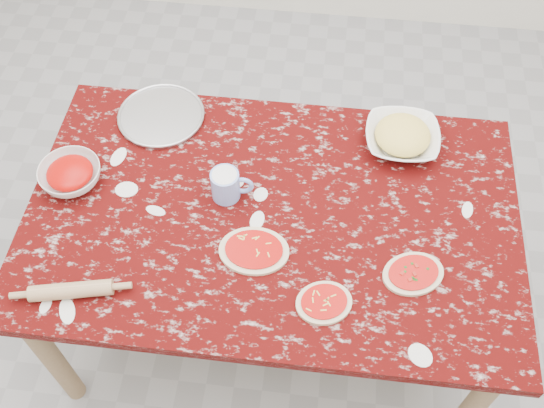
{
  "coord_description": "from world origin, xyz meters",
  "views": [
    {
      "loc": [
        0.14,
        -1.14,
        2.42
      ],
      "look_at": [
        0.0,
        0.0,
        0.8
      ],
      "focal_mm": 41.26,
      "sensor_mm": 36.0,
      "label": 1
    }
  ],
  "objects": [
    {
      "name": "pizza_tray",
      "position": [
        -0.45,
        0.37,
        0.76
      ],
      "size": [
        0.36,
        0.36,
        0.01
      ],
      "primitive_type": "cylinder",
      "rotation": [
        0.0,
        0.0,
        -0.2
      ],
      "color": "#B2B2B7",
      "rests_on": "worktable"
    },
    {
      "name": "ground",
      "position": [
        0.0,
        0.0,
        0.0
      ],
      "size": [
        4.0,
        4.0,
        0.0
      ],
      "primitive_type": "plane",
      "color": "gray"
    },
    {
      "name": "pizza_mid",
      "position": [
        0.19,
        -0.3,
        0.76
      ],
      "size": [
        0.21,
        0.19,
        0.02
      ],
      "color": "beige",
      "rests_on": "worktable"
    },
    {
      "name": "flour_mug",
      "position": [
        -0.15,
        0.05,
        0.81
      ],
      "size": [
        0.14,
        0.09,
        0.11
      ],
      "color": "#7F9CE9",
      "rests_on": "worktable"
    },
    {
      "name": "pizza_right",
      "position": [
        0.45,
        -0.18,
        0.76
      ],
      "size": [
        0.23,
        0.21,
        0.02
      ],
      "color": "beige",
      "rests_on": "worktable"
    },
    {
      "name": "rolling_pin",
      "position": [
        -0.55,
        -0.36,
        0.77
      ],
      "size": [
        0.25,
        0.1,
        0.05
      ],
      "primitive_type": "cylinder",
      "rotation": [
        0.0,
        1.57,
        0.22
      ],
      "color": "tan",
      "rests_on": "worktable"
    },
    {
      "name": "worktable",
      "position": [
        0.0,
        0.0,
        0.67
      ],
      "size": [
        1.6,
        1.0,
        0.75
      ],
      "color": "#390504",
      "rests_on": "ground"
    },
    {
      "name": "cheese_bowl",
      "position": [
        0.41,
        0.34,
        0.78
      ],
      "size": [
        0.26,
        0.26,
        0.06
      ],
      "primitive_type": "imported",
      "rotation": [
        0.0,
        0.0,
        0.02
      ],
      "color": "white",
      "rests_on": "worktable"
    },
    {
      "name": "pizza_left",
      "position": [
        -0.04,
        -0.15,
        0.76
      ],
      "size": [
        0.22,
        0.18,
        0.02
      ],
      "color": "beige",
      "rests_on": "worktable"
    },
    {
      "name": "sauce_bowl",
      "position": [
        -0.68,
        0.05,
        0.78
      ],
      "size": [
        0.27,
        0.27,
        0.06
      ],
      "primitive_type": "imported",
      "rotation": [
        0.0,
        0.0,
        -0.4
      ],
      "color": "white",
      "rests_on": "worktable"
    }
  ]
}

